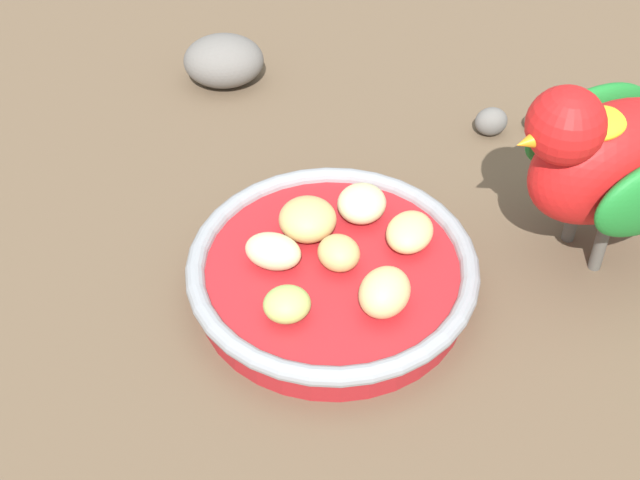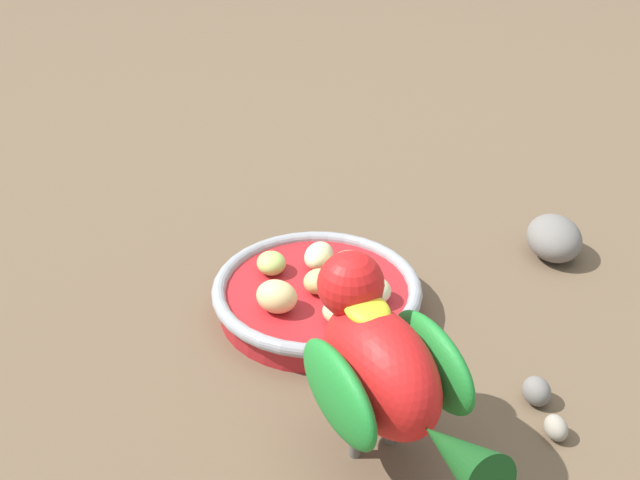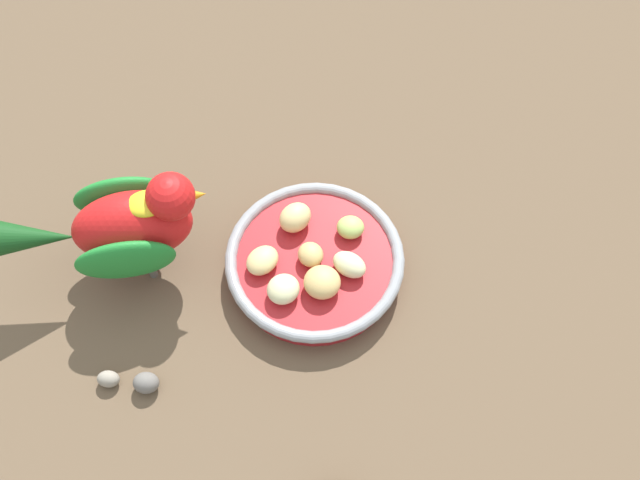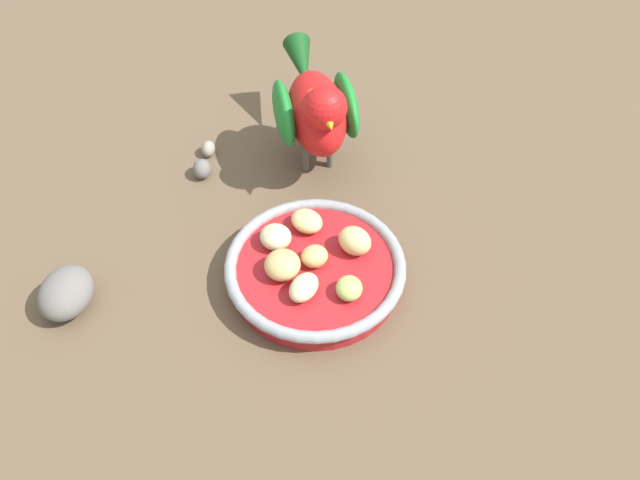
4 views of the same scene
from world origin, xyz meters
The scene contains 13 objects.
ground_plane centered at (0.00, 0.00, 0.00)m, with size 4.00×4.00×0.00m, color brown.
feeding_bowl centered at (-0.01, 0.02, 0.02)m, with size 0.19×0.19×0.03m.
apple_piece_0 centered at (-0.04, 0.00, 0.04)m, with size 0.04×0.04×0.03m, color tan.
apple_piece_1 centered at (-0.01, 0.02, 0.04)m, with size 0.03×0.03×0.02m, color tan.
apple_piece_2 centered at (-0.02, -0.02, 0.04)m, with size 0.04×0.03×0.02m, color beige.
apple_piece_3 centered at (0.02, 0.04, 0.04)m, with size 0.04×0.03×0.03m, color #E5C67F.
apple_piece_4 centered at (-0.06, 0.04, 0.04)m, with size 0.03×0.03×0.02m, color beige.
apple_piece_5 centered at (0.03, -0.01, 0.04)m, with size 0.03×0.03×0.02m, color #B2CC66.
apple_piece_6 centered at (-0.03, 0.07, 0.04)m, with size 0.04×0.03×0.02m, color #E5C67F.
parrot centered at (-0.05, 0.20, 0.08)m, with size 0.13×0.20×0.15m.
rock_large centered at (-0.26, -0.06, 0.02)m, with size 0.07×0.05×0.04m, color slate.
pebble_0 centered at (-0.18, 0.15, 0.01)m, with size 0.03×0.02×0.02m, color slate.
pebble_1 centered at (-0.18, 0.19, 0.01)m, with size 0.02×0.02×0.02m, color gray.
Camera 1 is at (0.40, -0.01, 0.46)m, focal length 52.70 mm.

